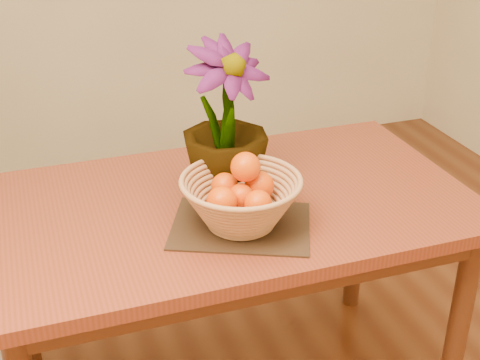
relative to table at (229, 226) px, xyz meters
name	(u,v)px	position (x,y,z in m)	size (l,w,h in m)	color
table	(229,226)	(0.00, 0.00, 0.00)	(1.40, 0.80, 0.75)	maroon
placemat	(241,226)	(-0.02, -0.15, 0.09)	(0.37, 0.27, 0.01)	#332012
wicker_basket	(241,203)	(-0.02, -0.15, 0.16)	(0.32, 0.32, 0.13)	#B37A4A
orange_pile	(242,189)	(-0.01, -0.15, 0.20)	(0.20, 0.19, 0.14)	#E85E03
potted_plant	(225,121)	(0.01, 0.06, 0.31)	(0.25, 0.25, 0.45)	#193F12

